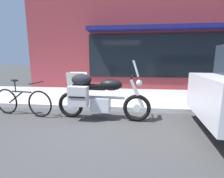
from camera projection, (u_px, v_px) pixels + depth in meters
The scene contains 4 objects.
ground_plane at pixel (97, 127), 3.42m from camera, with size 80.00×80.00×0.00m, color #3A3A3A.
touring_motorcycle at pixel (97, 95), 3.77m from camera, with size 2.23×0.62×1.39m.
parked_bicycle at pixel (22, 101), 4.10m from camera, with size 1.66×0.48×0.92m.
sandwich_board_sign at pixel (77, 86), 5.18m from camera, with size 0.55×0.40×0.89m.
Camera 1 is at (0.68, -3.17, 1.40)m, focal length 26.11 mm.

